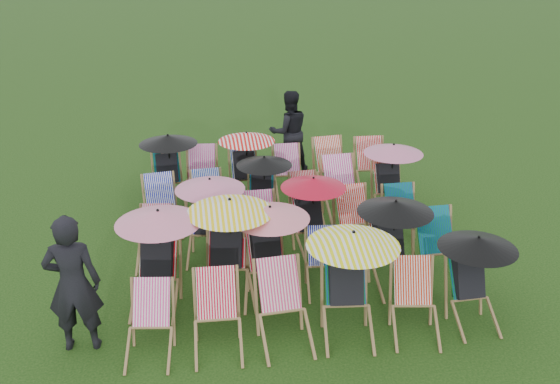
{
  "coord_description": "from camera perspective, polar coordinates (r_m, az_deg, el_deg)",
  "views": [
    {
      "loc": [
        -1.5,
        -8.6,
        4.88
      ],
      "look_at": [
        -0.08,
        0.44,
        0.9
      ],
      "focal_mm": 40.0,
      "sensor_mm": 36.0,
      "label": 1
    }
  ],
  "objects": [
    {
      "name": "deckchair_8",
      "position": [
        8.67,
        -1.03,
        -5.38
      ],
      "size": [
        1.1,
        1.17,
        1.31
      ],
      "rotation": [
        0.0,
        0.0,
        0.08
      ],
      "color": "olive",
      "rests_on": "ground"
    },
    {
      "name": "deckchair_24",
      "position": [
        11.77,
        -10.2,
        2.19
      ],
      "size": [
        1.08,
        1.14,
        1.28
      ],
      "rotation": [
        0.0,
        0.0,
        0.08
      ],
      "color": "olive",
      "rests_on": "ground"
    },
    {
      "name": "deckchair_15",
      "position": [
        9.83,
        3.01,
        -2.05
      ],
      "size": [
        1.03,
        1.12,
        1.22
      ],
      "rotation": [
        0.0,
        0.0,
        0.2
      ],
      "color": "olive",
      "rests_on": "ground"
    },
    {
      "name": "person_rear",
      "position": [
        13.0,
        0.83,
        5.54
      ],
      "size": [
        0.91,
        0.75,
        1.74
      ],
      "primitive_type": "imported",
      "rotation": [
        0.0,
        0.0,
        3.25
      ],
      "color": "black",
      "rests_on": "ground"
    },
    {
      "name": "deckchair_4",
      "position": [
        8.17,
        12.27,
        -9.87
      ],
      "size": [
        0.73,
        0.92,
        0.91
      ],
      "rotation": [
        0.0,
        0.0,
        -0.16
      ],
      "color": "olive",
      "rests_on": "ground"
    },
    {
      "name": "deckchair_14",
      "position": [
        9.73,
        -1.84,
        -3.39
      ],
      "size": [
        0.65,
        0.9,
        0.96
      ],
      "rotation": [
        0.0,
        0.0,
        0.01
      ],
      "color": "olive",
      "rests_on": "ground"
    },
    {
      "name": "deckchair_20",
      "position": [
        10.87,
        -1.64,
        0.36
      ],
      "size": [
        0.97,
        1.03,
        1.15
      ],
      "rotation": [
        0.0,
        0.0,
        -0.15
      ],
      "color": "olive",
      "rests_on": "ground"
    },
    {
      "name": "deckchair_0",
      "position": [
        7.81,
        -11.87,
        -11.8
      ],
      "size": [
        0.68,
        0.86,
        0.86
      ],
      "rotation": [
        0.0,
        0.0,
        -0.14
      ],
      "color": "olive",
      "rests_on": "ground"
    },
    {
      "name": "deckchair_13",
      "position": [
        9.7,
        -6.63,
        -2.33
      ],
      "size": [
        1.08,
        1.15,
        1.28
      ],
      "rotation": [
        0.0,
        0.0,
        -0.2
      ],
      "color": "olive",
      "rests_on": "ground"
    },
    {
      "name": "deckchair_29",
      "position": [
        12.29,
        8.44,
        2.31
      ],
      "size": [
        0.69,
        0.93,
        0.98
      ],
      "rotation": [
        0.0,
        0.0,
        -0.05
      ],
      "color": "olive",
      "rests_on": "ground"
    },
    {
      "name": "deckchair_12",
      "position": [
        9.73,
        -11.38,
        -4.23
      ],
      "size": [
        0.66,
        0.85,
        0.85
      ],
      "rotation": [
        0.0,
        0.0,
        -0.13
      ],
      "color": "olive",
      "rests_on": "ground"
    },
    {
      "name": "deckchair_25",
      "position": [
        11.82,
        -7.18,
        1.5
      ],
      "size": [
        0.72,
        0.94,
        0.97
      ],
      "rotation": [
        0.0,
        0.0,
        -0.09
      ],
      "color": "olive",
      "rests_on": "ground"
    },
    {
      "name": "deckchair_21",
      "position": [
        10.88,
        2.46,
        -0.74
      ],
      "size": [
        0.59,
        0.79,
        0.83
      ],
      "rotation": [
        0.0,
        0.0,
        0.05
      ],
      "color": "olive",
      "rests_on": "ground"
    },
    {
      "name": "deckchair_16",
      "position": [
        10.05,
        7.0,
        -2.67
      ],
      "size": [
        0.69,
        0.92,
        0.95
      ],
      "rotation": [
        0.0,
        0.0,
        0.08
      ],
      "color": "olive",
      "rests_on": "ground"
    },
    {
      "name": "deckchair_7",
      "position": [
        8.66,
        -4.87,
        -5.05
      ],
      "size": [
        1.2,
        1.28,
        1.42
      ],
      "rotation": [
        0.0,
        0.0,
        -0.18
      ],
      "color": "olive",
      "rests_on": "ground"
    },
    {
      "name": "deckchair_5",
      "position": [
        8.49,
        17.31,
        -7.67
      ],
      "size": [
        1.01,
        1.06,
        1.2
      ],
      "rotation": [
        0.0,
        0.0,
        0.04
      ],
      "color": "olive",
      "rests_on": "ground"
    },
    {
      "name": "deckchair_9",
      "position": [
        8.93,
        4.1,
        -6.52
      ],
      "size": [
        0.62,
        0.82,
        0.84
      ],
      "rotation": [
        0.0,
        0.0,
        -0.09
      ],
      "color": "olive",
      "rests_on": "ground"
    },
    {
      "name": "deckchair_11",
      "position": [
        9.34,
        14.49,
        -5.21
      ],
      "size": [
        0.69,
        0.95,
        1.01
      ],
      "rotation": [
        0.0,
        0.0,
        0.02
      ],
      "color": "olive",
      "rests_on": "ground"
    },
    {
      "name": "deckchair_26",
      "position": [
        11.77,
        -3.16,
        2.51
      ],
      "size": [
        1.07,
        1.12,
        1.27
      ],
      "rotation": [
        0.0,
        0.0,
        0.05
      ],
      "color": "olive",
      "rests_on": "ground"
    },
    {
      "name": "person_left",
      "position": [
        7.91,
        -18.4,
        -7.98
      ],
      "size": [
        0.67,
        0.45,
        1.81
      ],
      "primitive_type": "imported",
      "rotation": [
        0.0,
        0.0,
        3.12
      ],
      "color": "black",
      "rests_on": "ground"
    },
    {
      "name": "deckchair_28",
      "position": [
        12.13,
        4.87,
        2.25
      ],
      "size": [
        0.75,
        0.98,
        1.0
      ],
      "rotation": [
        0.0,
        0.0,
        0.09
      ],
      "color": "olive",
      "rests_on": "ground"
    },
    {
      "name": "deckchair_22",
      "position": [
        11.08,
        5.79,
        0.18
      ],
      "size": [
        0.74,
        0.99,
        1.03
      ],
      "rotation": [
        0.0,
        0.0,
        0.06
      ],
      "color": "olive",
      "rests_on": "ground"
    },
    {
      "name": "deckchair_27",
      "position": [
        11.98,
        0.83,
        1.81
      ],
      "size": [
        0.6,
        0.84,
        0.9
      ],
      "rotation": [
        0.0,
        0.0,
        0.0
      ],
      "color": "olive",
      "rests_on": "ground"
    },
    {
      "name": "deckchair_19",
      "position": [
        10.8,
        -6.49,
        -0.85
      ],
      "size": [
        0.67,
        0.88,
        0.91
      ],
      "rotation": [
        0.0,
        0.0,
        0.08
      ],
      "color": "olive",
      "rests_on": "ground"
    },
    {
      "name": "deckchair_3",
      "position": [
        7.91,
        6.32,
        -8.27
      ],
      "size": [
        1.17,
        1.24,
        1.39
      ],
      "rotation": [
        0.0,
        0.0,
        -0.1
      ],
      "color": "olive",
      "rests_on": "ground"
    },
    {
      "name": "deckchair_6",
      "position": [
        8.59,
        -11.24,
        -5.9
      ],
      "size": [
        1.16,
        1.24,
        1.38
      ],
      "rotation": [
        0.0,
        0.0,
        -0.19
      ],
      "color": "olive",
      "rests_on": "ground"
    },
    {
      "name": "deckchair_2",
      "position": [
        7.82,
        0.34,
        -10.59
      ],
      "size": [
        0.72,
        0.95,
        0.98
      ],
      "rotation": [
        0.0,
        0.0,
        0.08
      ],
      "color": "olive",
      "rests_on": "ground"
    },
    {
      "name": "deckchair_23",
      "position": [
        11.33,
        10.1,
        1.28
      ],
      "size": [
        1.06,
        1.1,
        1.26
      ],
      "rotation": [
        0.0,
        0.0,
        -0.01
      ],
      "color": "olive",
      "rests_on": "ground"
    },
    {
      "name": "deckchair_17",
      "position": [
        10.27,
        11.29,
        -2.44
      ],
      "size": [
        0.62,
        0.86,
        0.93
      ],
      "rotation": [
        0.0,
        0.0,
        0.01
      ],
      "color": "olive",
      "rests_on": "ground"
    },
    {
      "name": "deckchair_18",
      "position": [
        10.72,
        -10.75,
        -1.29
      ],
      "size": [
        0.71,
        0.91,
        0.92
      ],
      "rotation": [
        0.0,
        0.0,
        0.13
      ],
      "color": "olive",
      "rests_on": "ground"
    },
    {
      "name": "deckchair_1",
      "position": [
        7.76,
        -5.76,
        -11.27
      ],
      "size": [
        0.65,
        0.88,
        0.93
      ],
      "rotation": [
        0.0,
        0.0,
        -0.04
      ],
      "color": "olive",
      "rests_on": "ground"
    },
    {
      "name": "ground",
      "position": [
        9.99,
        0.86,
        -5.71
      ],
      "size": [
        100.0,
        100.0,
        0.0
      ],
      "primitive_type": "plane",
      "color": "black",
      "rests_on": "ground"
    },
    {
      "name": "deckchair_10",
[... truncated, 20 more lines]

